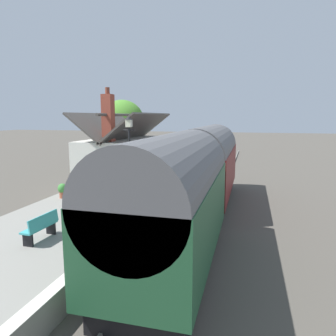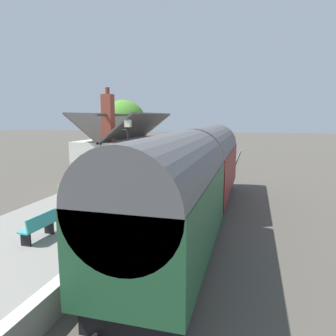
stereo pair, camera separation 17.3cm
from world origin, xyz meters
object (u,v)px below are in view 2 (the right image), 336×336
object	(u,v)px
planter_under_sign	(62,190)
lamp_post_platform	(128,145)
station_sign_board	(193,148)
tree_far_right	(123,120)
train	(195,176)
bench_mid_platform	(172,158)
planter_corner_building	(191,156)
planter_by_door	(141,159)
station_building	(126,158)
bench_near_building	(80,203)
bench_platform_end	(39,226)
bench_by_lamp	(167,160)

from	to	relation	value
planter_under_sign	lamp_post_platform	size ratio (longest dim) A/B	0.18
station_sign_board	tree_far_right	xyz separation A→B (m)	(0.63, 7.17, 2.46)
train	bench_mid_platform	size ratio (longest dim) A/B	11.69
planter_corner_building	planter_under_sign	bearing A→B (deg)	166.39
planter_by_door	station_building	bearing A→B (deg)	-168.45
bench_near_building	tree_far_right	distance (m)	19.13
bench_platform_end	tree_far_right	xyz separation A→B (m)	(20.79, 5.81, 3.18)
bench_near_building	planter_by_door	bearing A→B (deg)	9.25
train	station_building	size ratio (longest dim) A/B	2.28
bench_near_building	bench_platform_end	distance (m)	2.80
train	bench_platform_end	size ratio (longest dim) A/B	11.69
station_building	planter_corner_building	distance (m)	10.58
planter_under_sign	tree_far_right	xyz separation A→B (m)	(15.75, 3.34, 3.25)
bench_mid_platform	planter_by_door	world-z (taller)	planter_by_door
planter_by_door	planter_corner_building	distance (m)	5.34
bench_platform_end	planter_by_door	xyz separation A→B (m)	(16.03, 2.31, 0.04)
bench_platform_end	planter_by_door	bearing A→B (deg)	8.19
bench_mid_platform	lamp_post_platform	bearing A→B (deg)	-173.56
train	bench_near_building	xyz separation A→B (m)	(-2.28, 4.39, -0.93)
tree_far_right	train	bearing A→B (deg)	-147.39
station_building	planter_corner_building	bearing A→B (deg)	-12.12
bench_near_building	planter_by_door	xyz separation A→B (m)	(13.24, 2.16, 0.04)
station_building	planter_by_door	size ratio (longest dim) A/B	7.53
planter_under_sign	lamp_post_platform	bearing A→B (deg)	-98.92
lamp_post_platform	tree_far_right	bearing A→B (deg)	23.75
bench_platform_end	planter_corner_building	distance (m)	20.12
planter_by_door	planter_corner_building	bearing A→B (deg)	-40.71
planter_by_door	bench_platform_end	bearing A→B (deg)	-171.81
bench_by_lamp	tree_far_right	size ratio (longest dim) A/B	0.22
planter_under_sign	station_sign_board	xyz separation A→B (m)	(15.13, -3.82, 0.79)
train	station_building	bearing A→B (deg)	48.17
station_building	bench_by_lamp	xyz separation A→B (m)	(6.34, -0.93, -1.00)
bench_mid_platform	lamp_post_platform	world-z (taller)	lamp_post_platform
train	bench_mid_platform	bearing A→B (deg)	18.76
bench_mid_platform	planter_by_door	xyz separation A→B (m)	(-1.94, 2.16, 0.04)
planter_by_door	station_sign_board	xyz separation A→B (m)	(4.12, -3.66, 0.67)
planter_corner_building	tree_far_right	size ratio (longest dim) A/B	0.12
bench_near_building	tree_far_right	size ratio (longest dim) A/B	0.22
station_sign_board	train	bearing A→B (deg)	-169.18
lamp_post_platform	station_sign_board	distance (m)	15.81
planter_corner_building	bench_by_lamp	bearing A→B (deg)	161.99
bench_mid_platform	train	bearing A→B (deg)	-161.24
bench_mid_platform	lamp_post_platform	xyz separation A→B (m)	(-13.55, -1.53, 2.30)
lamp_post_platform	tree_far_right	distance (m)	17.89
bench_near_building	station_sign_board	xyz separation A→B (m)	(17.36, -1.50, 0.71)
lamp_post_platform	bench_platform_end	bearing A→B (deg)	162.61
bench_by_lamp	train	bearing A→B (deg)	-158.57
bench_by_lamp	lamp_post_platform	distance (m)	12.03
station_building	bench_platform_end	xyz separation A→B (m)	(-9.80, -1.03, -1.00)
planter_corner_building	lamp_post_platform	xyz separation A→B (m)	(-15.66, -0.21, 2.37)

